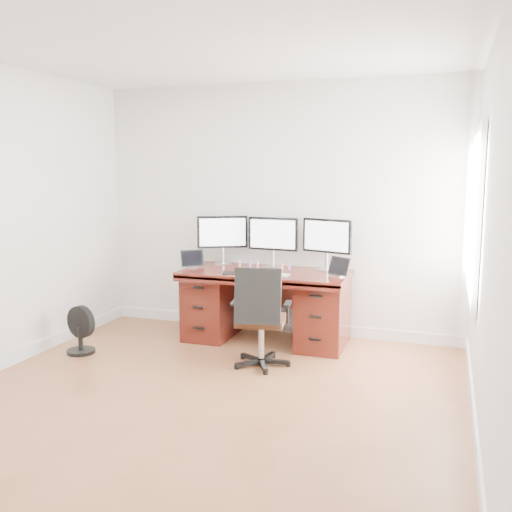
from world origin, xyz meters
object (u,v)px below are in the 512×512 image
(desk, at_px, (266,303))
(monitor_center, at_px, (273,236))
(floor_fan, at_px, (80,331))
(office_chair, at_px, (260,334))
(keyboard, at_px, (255,274))

(desk, height_order, monitor_center, monitor_center)
(floor_fan, relative_size, monitor_center, 0.85)
(office_chair, xyz_separation_m, floor_fan, (-1.79, -0.18, -0.08))
(office_chair, bearing_deg, monitor_center, 91.90)
(floor_fan, height_order, keyboard, keyboard)
(desk, distance_m, monitor_center, 0.72)
(desk, height_order, office_chair, office_chair)
(desk, distance_m, office_chair, 0.81)
(keyboard, bearing_deg, monitor_center, 68.68)
(office_chair, distance_m, floor_fan, 1.80)
(office_chair, distance_m, monitor_center, 1.29)
(desk, distance_m, floor_fan, 1.88)
(desk, xyz_separation_m, office_chair, (0.19, -0.78, -0.09))
(keyboard, bearing_deg, desk, 64.85)
(monitor_center, bearing_deg, office_chair, -75.38)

